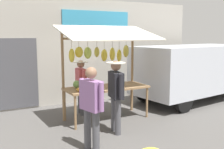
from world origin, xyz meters
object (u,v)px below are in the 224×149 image
Objects in this scene: market_stall at (105,61)px; shopper_in_grey_tee at (91,103)px; vendor_with_sunhat at (81,83)px; shopper_with_ponytail at (116,91)px; parked_van at (191,68)px.

market_stall is 1.51× the size of shopper_in_grey_tee.
shopper_with_ponytail is at bearing 11.35° from vendor_with_sunhat.
shopper_with_ponytail is 4.05m from parked_van.
vendor_with_sunhat is at bearing -59.77° from market_stall.
vendor_with_sunhat is 2.51m from shopper_in_grey_tee.
shopper_with_ponytail is at bearing -67.68° from shopper_in_grey_tee.
shopper_in_grey_tee is at bearing 17.21° from parked_van.
market_stall is 1.62× the size of vendor_with_sunhat.
shopper_with_ponytail is 0.36× the size of parked_van.
shopper_with_ponytail is (0.27, 1.08, -0.56)m from market_stall.
shopper_with_ponytail is 1.01× the size of shopper_in_grey_tee.
parked_van is (-3.90, 0.29, 0.22)m from vendor_with_sunhat.
parked_van is (-3.50, -0.40, -0.44)m from market_stall.
parked_van reaches higher than shopper_in_grey_tee.
shopper_in_grey_tee is at bearing -10.55° from vendor_with_sunhat.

